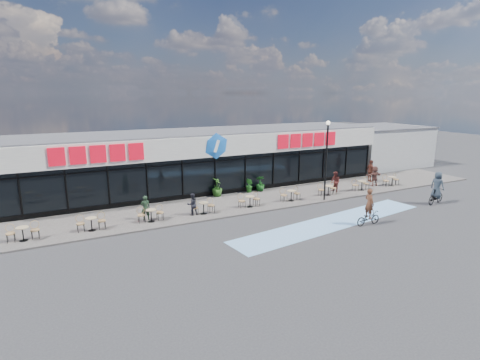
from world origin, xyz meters
The scene contains 25 objects.
ground centered at (0.00, 0.00, 0.00)m, with size 120.00×120.00×0.00m, color #28282B.
sidewalk centered at (0.00, 4.50, 0.05)m, with size 44.00×5.00×0.10m, color #5E5753.
bike_lane centered at (4.00, -1.50, 0.01)m, with size 14.00×2.20×0.01m, color #6A9BC9.
building centered at (0.00, 9.93, 2.34)m, with size 30.60×6.57×4.75m.
neighbour_building centered at (20.50, 11.00, 2.06)m, with size 9.20×7.20×4.11m.
lamp_post centered at (6.39, 2.30, 3.38)m, with size 0.28×0.28×5.57m.
bistro_set_0 centered at (-12.29, 3.26, 0.56)m, with size 1.54×0.62×0.90m.
bistro_set_1 centered at (-8.99, 3.26, 0.56)m, with size 1.54×0.62×0.90m.
bistro_set_2 centered at (-5.70, 3.26, 0.56)m, with size 1.54×0.62×0.90m.
bistro_set_3 centered at (-2.41, 3.26, 0.56)m, with size 1.54×0.62×0.90m.
bistro_set_4 centered at (0.88, 3.26, 0.56)m, with size 1.54×0.62×0.90m.
bistro_set_5 centered at (4.17, 3.26, 0.56)m, with size 1.54×0.62×0.90m.
bistro_set_6 centered at (7.46, 3.26, 0.56)m, with size 1.54×0.62×0.90m.
bistro_set_7 centered at (10.75, 3.26, 0.56)m, with size 1.54×0.62×0.90m.
bistro_set_8 centered at (14.04, 3.26, 0.56)m, with size 1.54×0.62×0.90m.
potted_plant_left centered at (-0.02, 6.65, 0.78)m, with size 0.76×0.76×1.35m, color #2A5C1A.
potted_plant_mid centered at (2.59, 6.48, 0.65)m, with size 0.61×0.49×1.11m, color #21661D.
potted_plant_right centered at (3.57, 6.54, 0.70)m, with size 0.67×0.67×1.19m, color #164F17.
patron_left centered at (-5.91, 3.66, 0.85)m, with size 0.54×0.36×1.49m, color black.
patron_right centered at (-3.11, 3.27, 0.80)m, with size 0.68×0.53×1.39m, color black.
pedestrian_a centered at (8.55, 3.69, 0.89)m, with size 0.77×0.60×1.58m, color #451A18.
pedestrian_b centered at (13.46, 4.98, 1.04)m, with size 1.11×0.46×1.89m, color #4D251B.
pedestrian_c centered at (12.72, 3.81, 0.92)m, with size 1.52×0.48×1.64m, color brown.
cyclist_a centered at (5.51, -2.76, 0.75)m, with size 1.64×0.64×2.18m.
cyclist_b centered at (12.85, -1.68, 0.94)m, with size 1.90×0.98×2.29m.
Camera 1 is at (-10.37, -17.90, 7.49)m, focal length 28.00 mm.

